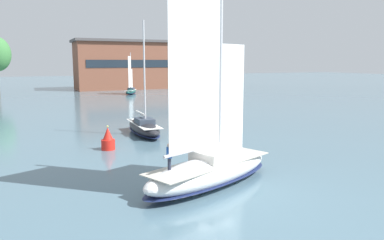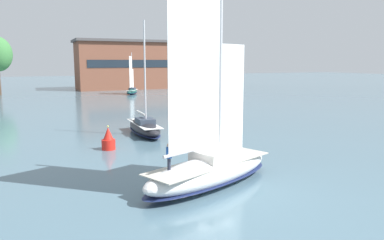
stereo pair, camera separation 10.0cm
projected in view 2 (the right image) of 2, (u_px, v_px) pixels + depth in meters
name	position (u px, v px, depth m)	size (l,w,h in m)	color
ground_plane	(210.00, 185.00, 24.52)	(400.00, 400.00, 0.00)	slate
waterfront_building	(143.00, 64.00, 112.30)	(39.62, 13.52, 14.13)	brown
tree_shore_left	(209.00, 58.00, 111.06)	(6.28, 6.28, 12.92)	brown
sailboat_main	(211.00, 167.00, 24.35)	(11.53, 7.16, 15.36)	silver
sailboat_moored_near_marina	(132.00, 91.00, 92.59)	(5.15, 7.57, 10.20)	#194C47
sailboat_moored_mid_channel	(213.00, 93.00, 88.56)	(5.70, 1.75, 7.80)	#194C47
sailboat_moored_far_slip	(214.00, 99.00, 73.61)	(7.28, 6.23, 10.37)	maroon
sailboat_moored_outer_mooring	(144.00, 127.00, 41.41)	(2.69, 8.99, 12.29)	#232328
channel_buoy	(108.00, 140.00, 34.21)	(1.25, 1.25, 2.24)	red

